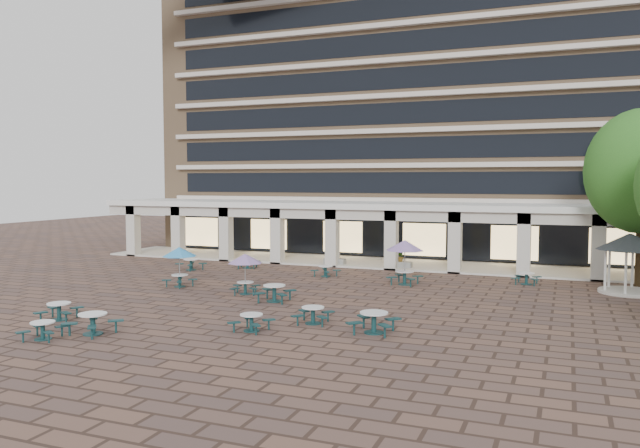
# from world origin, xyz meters

# --- Properties ---
(ground) EXTENTS (120.00, 120.00, 0.00)m
(ground) POSITION_xyz_m (0.00, 0.00, 0.00)
(ground) COLOR brown
(ground) RESTS_ON ground
(apartment_building) EXTENTS (40.00, 15.50, 25.20)m
(apartment_building) POSITION_xyz_m (0.00, 25.47, 12.60)
(apartment_building) COLOR #9E7C59
(apartment_building) RESTS_ON ground
(retail_arcade) EXTENTS (42.00, 6.60, 4.40)m
(retail_arcade) POSITION_xyz_m (0.00, 14.80, 3.00)
(retail_arcade) COLOR white
(retail_arcade) RESTS_ON ground
(picnic_table_0) EXTENTS (1.96, 1.96, 0.82)m
(picnic_table_0) POSITION_xyz_m (-3.99, -9.01, 0.49)
(picnic_table_0) COLOR #164042
(picnic_table_0) RESTS_ON ground
(picnic_table_1) EXTENTS (1.79, 1.79, 0.68)m
(picnic_table_1) POSITION_xyz_m (-5.18, -10.33, 0.40)
(picnic_table_1) COLOR #164042
(picnic_table_1) RESTS_ON ground
(picnic_table_2) EXTENTS (1.59, 1.59, 0.69)m
(picnic_table_2) POSITION_xyz_m (1.50, -6.27, 0.41)
(picnic_table_2) COLOR #164042
(picnic_table_2) RESTS_ON ground
(picnic_table_3) EXTENTS (1.88, 1.88, 0.84)m
(picnic_table_3) POSITION_xyz_m (6.10, -4.79, 0.50)
(picnic_table_3) COLOR #164042
(picnic_table_3) RESTS_ON ground
(picnic_table_4) EXTENTS (1.93, 1.93, 2.23)m
(picnic_table_4) POSITION_xyz_m (-7.13, 1.39, 1.90)
(picnic_table_4) COLOR #164042
(picnic_table_4) RESTS_ON ground
(picnic_table_5) EXTENTS (1.99, 1.99, 0.74)m
(picnic_table_5) POSITION_xyz_m (-7.09, -7.58, 0.44)
(picnic_table_5) COLOR #164042
(picnic_table_5) RESTS_ON ground
(picnic_table_6) EXTENTS (1.84, 1.84, 2.12)m
(picnic_table_6) POSITION_xyz_m (-2.61, 0.74, 1.80)
(picnic_table_6) COLOR #164042
(picnic_table_6) RESTS_ON ground
(picnic_table_7) EXTENTS (1.76, 1.76, 0.71)m
(picnic_table_7) POSITION_xyz_m (3.28, -4.19, 0.43)
(picnic_table_7) COLOR #164042
(picnic_table_7) RESTS_ON ground
(picnic_table_8) EXTENTS (1.98, 1.98, 0.75)m
(picnic_table_8) POSITION_xyz_m (-10.24, 7.23, 0.45)
(picnic_table_8) COLOR #164042
(picnic_table_8) RESTS_ON ground
(picnic_table_9) EXTENTS (1.79, 1.79, 0.67)m
(picnic_table_9) POSITION_xyz_m (-0.87, 7.93, 0.40)
(picnic_table_9) COLOR #164042
(picnic_table_9) RESTS_ON ground
(picnic_table_10) EXTENTS (1.99, 1.99, 0.83)m
(picnic_table_10) POSITION_xyz_m (-0.31, -0.49, 0.49)
(picnic_table_10) COLOR #164042
(picnic_table_10) RESTS_ON ground
(picnic_table_11) EXTENTS (2.21, 2.21, 2.55)m
(picnic_table_11) POSITION_xyz_m (4.44, 6.78, 2.17)
(picnic_table_11) COLOR #164042
(picnic_table_11) RESTS_ON ground
(picnic_table_12) EXTENTS (1.91, 1.91, 0.72)m
(picnic_table_12) POSITION_xyz_m (-7.15, 9.38, 0.43)
(picnic_table_12) COLOR #164042
(picnic_table_12) RESTS_ON ground
(picnic_table_13) EXTENTS (1.65, 1.65, 0.69)m
(picnic_table_13) POSITION_xyz_m (10.92, 9.48, 0.41)
(picnic_table_13) COLOR #164042
(picnic_table_13) RESTS_ON ground
(gazebo) EXTENTS (3.40, 3.40, 3.16)m
(gazebo) POSITION_xyz_m (16.13, 8.55, 2.38)
(gazebo) COLOR beige
(gazebo) RESTS_ON ground
(planter_left) EXTENTS (1.50, 0.60, 1.17)m
(planter_left) POSITION_xyz_m (-2.12, 12.90, 0.44)
(planter_left) COLOR gray
(planter_left) RESTS_ON ground
(planter_right) EXTENTS (1.50, 0.69, 1.22)m
(planter_right) POSITION_xyz_m (2.63, 12.90, 0.47)
(planter_right) COLOR gray
(planter_right) RESTS_ON ground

